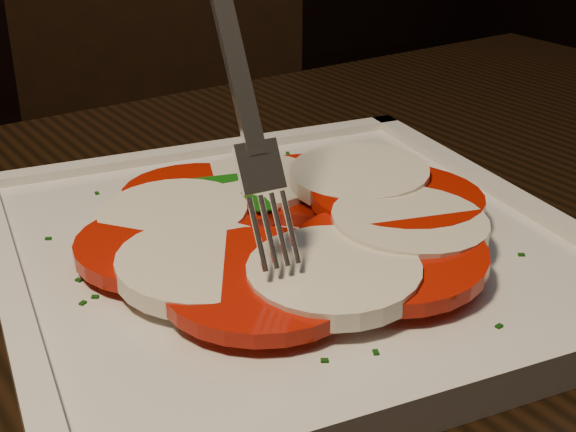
{
  "coord_description": "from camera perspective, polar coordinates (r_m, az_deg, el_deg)",
  "views": [
    {
      "loc": [
        -0.45,
        -0.44,
        0.97
      ],
      "look_at": [
        -0.26,
        -0.08,
        0.78
      ],
      "focal_mm": 50.0,
      "sensor_mm": 36.0,
      "label": 1
    }
  ],
  "objects": [
    {
      "name": "chair",
      "position": [
        1.17,
        -9.02,
        2.91
      ],
      "size": [
        0.56,
        0.56,
        0.93
      ],
      "rotation": [
        0.0,
        0.0,
        -0.42
      ],
      "color": "black",
      "rests_on": "ground"
    },
    {
      "name": "plate",
      "position": [
        0.46,
        -0.0,
        -2.52
      ],
      "size": [
        0.34,
        0.34,
        0.01
      ],
      "primitive_type": "cube",
      "rotation": [
        0.0,
        0.0,
        -0.06
      ],
      "color": "silver",
      "rests_on": "table"
    },
    {
      "name": "fork",
      "position": [
        0.4,
        -4.52,
        11.29
      ],
      "size": [
        0.04,
        0.1,
        0.18
      ],
      "primitive_type": null,
      "rotation": [
        0.0,
        0.0,
        -0.0
      ],
      "color": "white",
      "rests_on": "caprese_salad"
    },
    {
      "name": "caprese_salad",
      "position": [
        0.45,
        -0.0,
        -0.45
      ],
      "size": [
        0.25,
        0.25,
        0.03
      ],
      "color": "#B90F04",
      "rests_on": "plate"
    }
  ]
}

